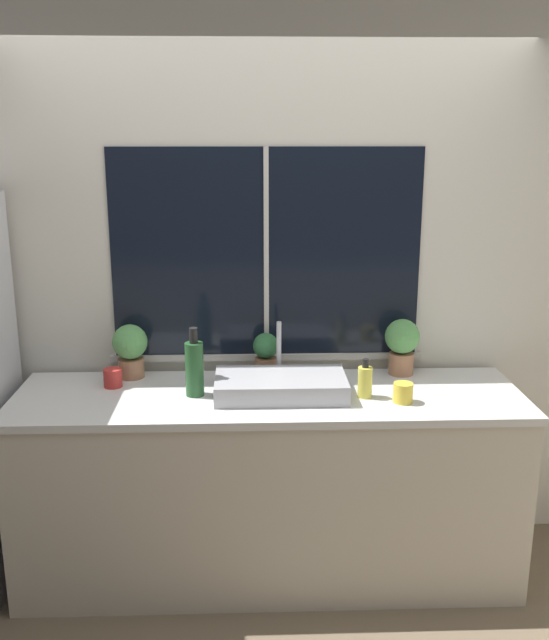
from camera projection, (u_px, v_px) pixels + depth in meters
ground_plane at (271, 612)px, 3.19m from camera, size 14.00×14.00×0.00m
wall_back at (266, 284)px, 3.54m from camera, size 8.00×0.09×2.70m
counter at (269, 484)px, 3.38m from camera, size 2.34×0.67×0.92m
sink at (281, 385)px, 3.24m from camera, size 0.60×0.38×0.29m
potted_plant_left at (130, 348)px, 3.45m from camera, size 0.17×0.17×0.26m
potted_plant_center at (266, 353)px, 3.48m from camera, size 0.13×0.13×0.22m
potted_plant_right at (402, 343)px, 3.49m from camera, size 0.17×0.17×0.28m
soap_bottle at (365, 381)px, 3.21m from camera, size 0.07×0.07×0.18m
bottle_tall at (194, 367)px, 3.22m from camera, size 0.08×0.08×0.32m
mug_red at (113, 378)px, 3.35m from camera, size 0.09×0.09×0.09m
mug_yellow at (403, 393)px, 3.15m from camera, size 0.09×0.09×0.09m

